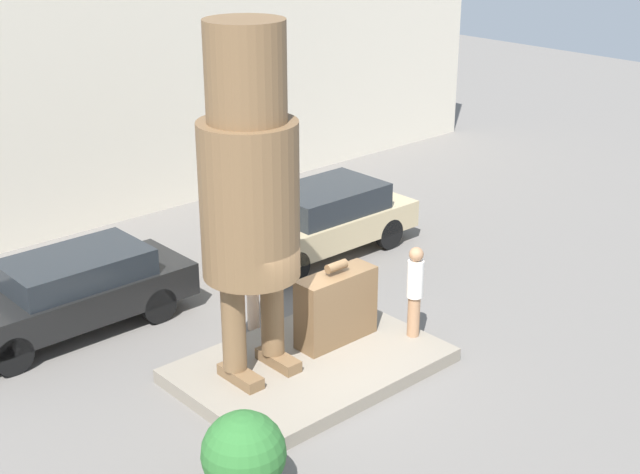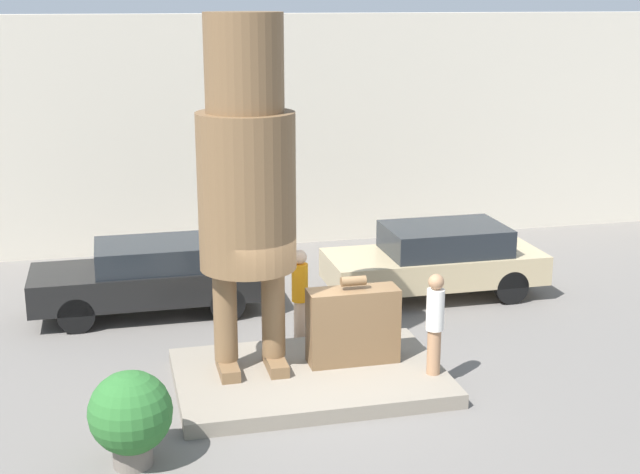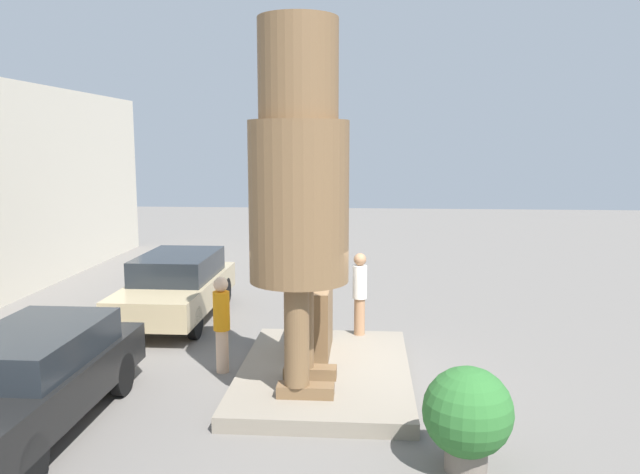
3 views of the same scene
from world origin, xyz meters
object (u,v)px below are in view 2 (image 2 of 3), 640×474
giant_suitcase (353,325)px  worker_hivis (300,292)px  parked_car_black (153,275)px  planter_pot (131,415)px  tourist (435,320)px  parked_car_tan (437,259)px  statue_figure (246,169)px

giant_suitcase → worker_hivis: 1.77m
parked_car_black → planter_pot: bearing=83.9°
worker_hivis → giant_suitcase: bearing=-72.0°
giant_suitcase → tourist: (1.15, -0.80, 0.28)m
giant_suitcase → parked_car_tan: giant_suitcase is taller
parked_car_black → planter_pot: (-0.65, -6.10, -0.05)m
tourist → parked_car_tan: (1.70, 4.35, -0.35)m
parked_car_tan → planter_pot: (-6.59, -5.78, -0.08)m
statue_figure → parked_car_tan: bearing=36.8°
parked_car_tan → statue_figure: bearing=36.8°
tourist → parked_car_tan: 4.69m
giant_suitcase → parked_car_black: (-3.09, 3.88, -0.09)m
statue_figure → giant_suitcase: (1.73, -0.13, -2.72)m
worker_hivis → statue_figure: bearing=-127.3°
worker_hivis → parked_car_black: bearing=139.2°
giant_suitcase → planter_pot: size_ratio=1.12×
giant_suitcase → tourist: tourist is taller
statue_figure → parked_car_black: size_ratio=1.23×
parked_car_black → planter_pot: 6.14m
tourist → planter_pot: bearing=-163.8°
parked_car_tan → worker_hivis: (-3.39, -1.88, 0.14)m
statue_figure → parked_car_tan: (4.57, 3.43, -2.78)m
parked_car_tan → tourist: bearing=68.7°
parked_car_black → worker_hivis: (2.55, -2.20, 0.17)m
parked_car_tan → worker_hivis: 3.88m
statue_figure → worker_hivis: 3.28m
parked_car_black → planter_pot: size_ratio=3.42×
giant_suitcase → worker_hivis: worker_hivis is taller
tourist → worker_hivis: (-1.69, 2.48, -0.20)m
tourist → planter_pot: (-4.89, -1.42, -0.42)m
parked_car_black → giant_suitcase: bearing=128.6°
giant_suitcase → parked_car_black: 4.96m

